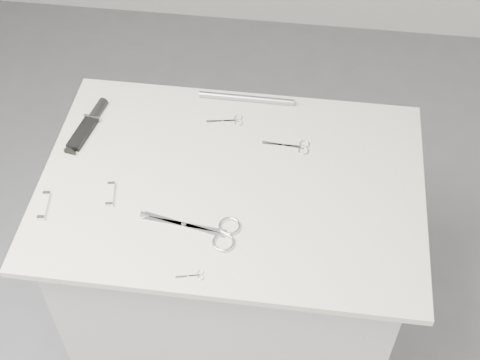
# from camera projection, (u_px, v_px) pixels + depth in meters

# --- Properties ---
(ground) EXTENTS (4.00, 4.00, 0.01)m
(ground) POSITION_uv_depth(u_px,v_px,m) (234.00, 347.00, 2.44)
(ground) COLOR slate
(ground) RESTS_ON ground
(plinth) EXTENTS (0.90, 0.60, 0.90)m
(plinth) POSITION_uv_depth(u_px,v_px,m) (233.00, 279.00, 2.10)
(plinth) COLOR beige
(plinth) RESTS_ON ground
(display_board) EXTENTS (1.00, 0.70, 0.02)m
(display_board) POSITION_uv_depth(u_px,v_px,m) (232.00, 184.00, 1.75)
(display_board) COLOR beige
(display_board) RESTS_ON plinth
(large_shears) EXTENTS (0.25, 0.11, 0.01)m
(large_shears) POSITION_uv_depth(u_px,v_px,m) (211.00, 231.00, 1.63)
(large_shears) COLOR silver
(large_shears) RESTS_ON display_board
(embroidery_scissors_a) EXTENTS (0.13, 0.06, 0.00)m
(embroidery_scissors_a) POSITION_uv_depth(u_px,v_px,m) (295.00, 147.00, 1.82)
(embroidery_scissors_a) COLOR silver
(embroidery_scissors_a) RESTS_ON display_board
(embroidery_scissors_b) EXTENTS (0.10, 0.05, 0.00)m
(embroidery_scissors_b) POSITION_uv_depth(u_px,v_px,m) (231.00, 121.00, 1.89)
(embroidery_scissors_b) COLOR silver
(embroidery_scissors_b) RESTS_ON display_board
(tiny_scissors) EXTENTS (0.07, 0.03, 0.00)m
(tiny_scissors) POSITION_uv_depth(u_px,v_px,m) (194.00, 276.00, 1.55)
(tiny_scissors) COLOR silver
(tiny_scissors) RESTS_ON display_board
(sheathed_knife) EXTENTS (0.06, 0.20, 0.03)m
(sheathed_knife) POSITION_uv_depth(u_px,v_px,m) (90.00, 123.00, 1.88)
(sheathed_knife) COLOR black
(sheathed_knife) RESTS_ON display_board
(pocket_knife_a) EXTENTS (0.03, 0.09, 0.01)m
(pocket_knife_a) POSITION_uv_depth(u_px,v_px,m) (44.00, 206.00, 1.68)
(pocket_knife_a) COLOR silver
(pocket_knife_a) RESTS_ON display_board
(pocket_knife_b) EXTENTS (0.03, 0.08, 0.01)m
(pocket_knife_b) POSITION_uv_depth(u_px,v_px,m) (110.00, 194.00, 1.71)
(pocket_knife_b) COLOR silver
(pocket_knife_b) RESTS_ON display_board
(metal_rail) EXTENTS (0.28, 0.02, 0.02)m
(metal_rail) POSITION_uv_depth(u_px,v_px,m) (246.00, 98.00, 1.94)
(metal_rail) COLOR #909398
(metal_rail) RESTS_ON display_board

